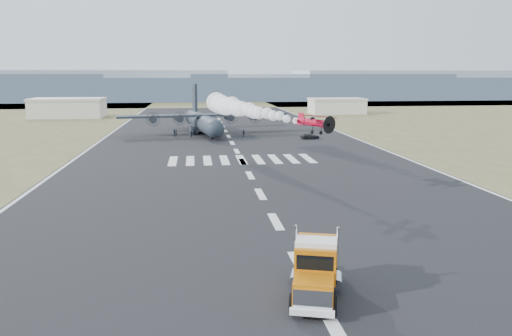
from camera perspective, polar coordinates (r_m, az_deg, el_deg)
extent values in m
plane|color=black|center=(40.41, 5.02, -11.00)|extent=(500.00, 500.00, 0.00)
cube|color=brown|center=(267.24, -5.29, 7.43)|extent=(500.00, 80.00, 0.00)
cube|color=#8294A5|center=(302.20, -18.07, 8.94)|extent=(150.00, 50.00, 17.00)
cube|color=#8294A5|center=(296.93, -5.49, 9.00)|extent=(150.00, 50.00, 13.00)
cube|color=#8294A5|center=(305.64, 6.94, 9.21)|extent=(150.00, 50.00, 15.00)
cube|color=#8294A5|center=(327.28, 18.20, 9.03)|extent=(150.00, 50.00, 17.00)
cube|color=beige|center=(187.34, -20.67, 6.35)|extent=(24.00, 14.00, 6.00)
cube|color=beige|center=(187.16, -20.74, 7.36)|extent=(24.50, 14.50, 0.80)
cube|color=beige|center=(194.74, 9.21, 6.91)|extent=(20.00, 12.00, 5.20)
cube|color=beige|center=(194.58, 9.24, 7.77)|extent=(20.50, 12.50, 0.80)
cube|color=black|center=(36.20, 6.86, -12.65)|extent=(3.27, 7.51, 0.27)
cube|color=#B8560A|center=(32.83, 6.61, -13.51)|extent=(3.17, 3.24, 1.43)
cube|color=silver|center=(31.63, 6.47, -14.70)|extent=(2.37, 0.84, 1.21)
cube|color=white|center=(31.77, 6.42, -16.12)|extent=(2.73, 1.09, 0.38)
cube|color=#B8560A|center=(34.30, 6.82, -10.74)|extent=(3.19, 2.67, 2.42)
cube|color=black|center=(33.29, 6.75, -10.70)|extent=(2.36, 0.81, 0.99)
cube|color=white|center=(34.17, 6.89, -8.56)|extent=(3.13, 2.46, 0.55)
cube|color=#B8560A|center=(36.26, 6.96, -10.09)|extent=(3.26, 2.88, 2.86)
cylinder|color=black|center=(32.88, 4.26, -15.12)|extent=(0.76, 1.28, 1.21)
cylinder|color=black|center=(32.78, 8.82, -15.30)|extent=(0.76, 1.28, 1.21)
cylinder|color=black|center=(37.08, 4.93, -12.04)|extent=(0.76, 1.28, 1.21)
cylinder|color=black|center=(36.99, 8.92, -12.19)|extent=(0.76, 1.28, 1.21)
cylinder|color=black|center=(38.09, 5.06, -11.40)|extent=(0.76, 1.28, 1.21)
cylinder|color=black|center=(38.01, 8.94, -11.55)|extent=(0.76, 1.28, 1.21)
cylinder|color=#BB0C33|center=(61.91, 6.55, 5.20)|extent=(2.20, 4.91, 0.87)
sphere|color=black|center=(62.05, 6.47, 5.53)|extent=(0.68, 0.68, 0.68)
cylinder|color=black|center=(59.91, 7.66, 4.99)|extent=(1.10, 0.83, 0.97)
cylinder|color=black|center=(59.62, 7.83, 4.96)|extent=(2.06, 0.63, 2.14)
cube|color=#BB0C33|center=(61.61, 6.72, 4.85)|extent=(5.83, 2.56, 0.82)
cube|color=#BB0C33|center=(61.25, 6.88, 5.91)|extent=(6.02, 2.61, 0.84)
cube|color=#BB0C33|center=(63.81, 5.56, 5.82)|extent=(0.34, 0.87, 0.97)
cube|color=#BB0C33|center=(63.85, 5.55, 5.38)|extent=(2.06, 1.20, 0.08)
cylinder|color=black|center=(60.98, 6.25, 4.02)|extent=(0.23, 0.44, 0.43)
cylinder|color=black|center=(61.76, 7.51, 4.08)|extent=(0.23, 0.44, 0.43)
sphere|color=white|center=(64.02, 5.47, 5.40)|extent=(0.68, 0.68, 0.68)
sphere|color=white|center=(66.06, 4.50, 5.60)|extent=(0.89, 0.89, 0.89)
sphere|color=white|center=(68.13, 3.58, 5.79)|extent=(1.09, 1.09, 1.09)
sphere|color=white|center=(70.20, 2.72, 5.97)|extent=(1.30, 1.30, 1.30)
sphere|color=white|center=(72.30, 1.91, 6.13)|extent=(1.51, 1.51, 1.51)
sphere|color=white|center=(74.41, 1.14, 6.29)|extent=(1.72, 1.72, 1.72)
sphere|color=white|center=(76.53, 0.41, 6.43)|extent=(1.92, 1.92, 1.92)
sphere|color=white|center=(78.66, -0.27, 6.57)|extent=(2.13, 2.13, 2.13)
sphere|color=white|center=(80.80, -0.92, 6.70)|extent=(2.34, 2.34, 2.34)
sphere|color=white|center=(82.96, -1.54, 6.82)|extent=(2.54, 2.54, 2.54)
sphere|color=white|center=(85.12, -2.13, 6.93)|extent=(2.75, 2.75, 2.75)
sphere|color=white|center=(87.29, -2.68, 7.04)|extent=(2.96, 2.96, 2.96)
sphere|color=white|center=(89.47, -3.21, 7.14)|extent=(3.17, 3.17, 3.17)
sphere|color=white|center=(91.66, -3.72, 7.24)|extent=(3.37, 3.37, 3.37)
sphere|color=white|center=(93.85, -4.20, 7.33)|extent=(3.58, 3.58, 3.58)
sphere|color=white|center=(96.05, -4.66, 7.42)|extent=(3.79, 3.79, 3.79)
cylinder|color=#222934|center=(127.67, -6.04, 5.16)|extent=(8.90, 30.08, 4.25)
sphere|color=#222934|center=(113.11, -4.72, 4.48)|extent=(4.25, 4.25, 4.25)
cone|color=#222934|center=(142.29, -7.10, 5.70)|extent=(5.21, 6.97, 4.25)
cube|color=#222934|center=(126.45, -5.98, 6.03)|extent=(42.72, 11.12, 0.53)
cylinder|color=#222934|center=(124.37, -11.75, 5.54)|extent=(2.53, 4.29, 1.91)
cylinder|color=#3F3F44|center=(122.26, -11.67, 5.46)|extent=(3.58, 0.62, 3.62)
cylinder|color=#222934|center=(125.01, -8.82, 5.66)|extent=(2.53, 4.29, 1.91)
cylinder|color=#3F3F44|center=(122.91, -8.70, 5.58)|extent=(3.58, 0.62, 3.62)
cylinder|color=#222934|center=(127.24, -3.09, 5.86)|extent=(2.53, 4.29, 1.91)
cylinder|color=#3F3F44|center=(125.18, -2.87, 5.78)|extent=(3.58, 0.62, 3.62)
cylinder|color=#222934|center=(128.82, -0.30, 5.93)|extent=(2.53, 4.29, 1.91)
cylinder|color=#3F3F44|center=(126.78, -0.04, 5.86)|extent=(3.58, 0.62, 3.62)
cube|color=#222934|center=(139.84, -7.01, 7.80)|extent=(1.38, 4.83, 8.51)
cube|color=#222934|center=(140.65, -7.01, 5.99)|extent=(15.21, 5.50, 0.37)
cube|color=#222934|center=(128.49, -7.14, 4.46)|extent=(2.27, 6.50, 1.70)
cylinder|color=black|center=(128.55, -7.14, 4.20)|extent=(0.71, 1.24, 1.17)
cube|color=#222934|center=(129.29, -5.09, 4.54)|extent=(2.27, 6.50, 1.70)
cylinder|color=black|center=(129.35, -5.09, 4.28)|extent=(0.71, 1.24, 1.17)
cylinder|color=black|center=(116.48, -5.01, 3.52)|extent=(0.57, 1.01, 0.96)
imported|color=black|center=(117.48, 6.22, 3.63)|extent=(4.71, 2.67, 1.24)
imported|color=black|center=(123.21, -9.12, 4.00)|extent=(0.67, 0.75, 1.74)
imported|color=black|center=(122.21, -5.45, 4.04)|extent=(1.00, 0.99, 1.79)
imported|color=black|center=(121.00, -1.44, 4.01)|extent=(1.21, 1.10, 1.74)
imported|color=black|center=(122.31, -7.03, 4.01)|extent=(1.14, 0.87, 1.74)
imported|color=black|center=(123.43, -9.31, 4.00)|extent=(0.73, 0.95, 1.73)
imported|color=black|center=(125.75, -4.68, 4.27)|extent=(0.84, 1.82, 1.89)
imported|color=black|center=(125.16, -4.49, 4.18)|extent=(0.67, 0.73, 1.62)
imported|color=black|center=(119.14, -7.36, 3.79)|extent=(0.90, 0.72, 1.61)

